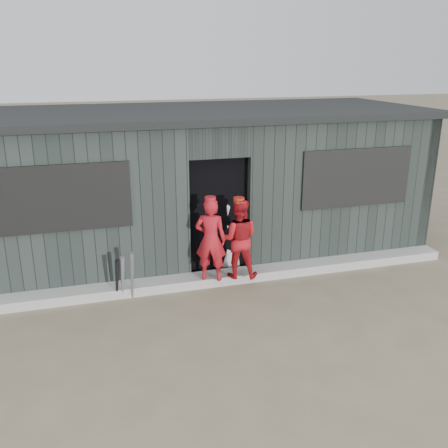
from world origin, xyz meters
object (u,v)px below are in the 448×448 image
object	(u,v)px
bat_left	(122,278)
player_red_left	(211,240)
bat_mid	(132,276)
player_red_right	(239,238)
dugout	(199,182)
bat_right	(117,280)
player_grey_back	(227,234)

from	to	relation	value
bat_left	player_red_left	xyz separation A→B (m)	(1.38, 0.05, 0.45)
bat_mid	player_red_right	world-z (taller)	player_red_right
player_red_right	dugout	size ratio (longest dim) A/B	0.15
player_red_right	bat_mid	bearing A→B (deg)	22.18
bat_mid	dugout	xyz separation A→B (m)	(1.49, 1.94, 0.89)
bat_right	player_grey_back	bearing A→B (deg)	19.70
player_red_right	player_grey_back	size ratio (longest dim) A/B	0.99
dugout	player_grey_back	bearing A→B (deg)	-80.46
player_red_left	player_red_right	distance (m)	0.45
bat_left	bat_right	size ratio (longest dim) A/B	1.05
bat_mid	bat_right	distance (m)	0.23
bat_mid	player_grey_back	xyz separation A→B (m)	(1.70, 0.73, 0.24)
bat_left	player_red_right	world-z (taller)	player_red_right
bat_mid	player_red_left	size ratio (longest dim) A/B	0.61
bat_right	dugout	bearing A→B (deg)	47.82
player_red_right	bat_right	bearing A→B (deg)	20.46
player_red_left	bat_mid	bearing A→B (deg)	28.14
bat_mid	bat_right	xyz separation A→B (m)	(-0.22, 0.05, -0.06)
bat_left	player_grey_back	world-z (taller)	player_grey_back
player_red_right	player_red_left	bearing A→B (deg)	18.36
bat_right	player_red_right	world-z (taller)	player_red_right
player_red_left	player_grey_back	xyz separation A→B (m)	(0.46, 0.64, -0.17)
bat_right	bat_mid	bearing A→B (deg)	-11.75
bat_right	player_grey_back	size ratio (longest dim) A/B	0.54
bat_left	bat_mid	distance (m)	0.15
bat_left	bat_right	distance (m)	0.08
player_red_left	dugout	bearing A→B (deg)	-74.03
bat_left	bat_right	world-z (taller)	bat_left
dugout	player_red_left	bearing A→B (deg)	-97.88
bat_left	bat_right	bearing A→B (deg)	177.50
bat_mid	player_red_left	xyz separation A→B (m)	(1.24, 0.09, 0.41)
bat_right	dugout	size ratio (longest dim) A/B	0.08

